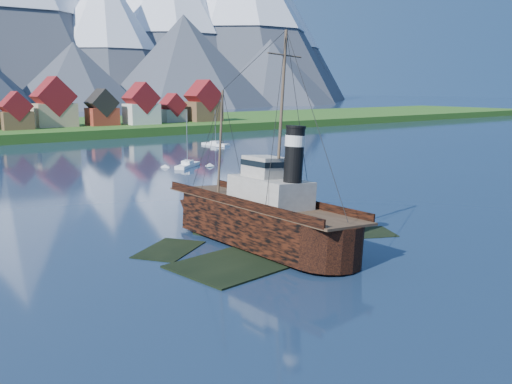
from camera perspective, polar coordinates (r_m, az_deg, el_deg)
ground at (r=61.60m, az=1.44°, el=-5.67°), size 1400.00×1400.00×0.00m
shoal at (r=64.38m, az=1.50°, el=-5.27°), size 31.71×21.24×1.14m
tugboat_wreck at (r=63.74m, az=-0.57°, el=-2.29°), size 7.07×30.47×24.15m
sailboat_d at (r=122.90m, az=-6.86°, el=2.62°), size 8.33×7.02×11.96m
sailboat_e at (r=166.29m, az=-4.07°, el=4.74°), size 4.38×9.58×10.79m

